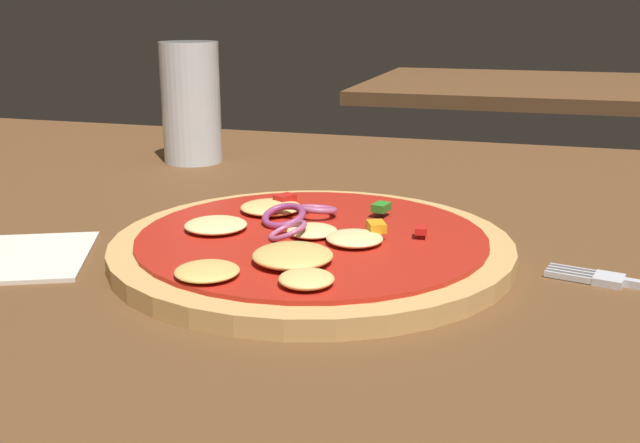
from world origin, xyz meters
TOP-DOWN VIEW (x-y plane):
  - dining_table at (0.00, 0.00)m, footprint 1.47×0.94m
  - pizza at (-0.03, -0.03)m, footprint 0.28×0.28m
  - beer_glass at (-0.25, 0.25)m, footprint 0.07×0.07m
  - background_table at (0.08, 1.31)m, footprint 0.73×0.65m

SIDE VIEW (x-z plane):
  - dining_table at x=0.00m, z-range 0.00..0.03m
  - background_table at x=0.08m, z-range 0.00..0.03m
  - pizza at x=-0.03m, z-range 0.02..0.05m
  - beer_glass at x=-0.25m, z-range 0.02..0.16m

